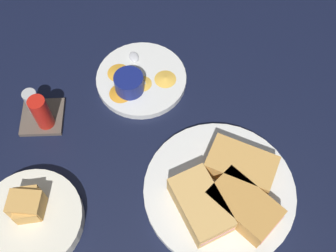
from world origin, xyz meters
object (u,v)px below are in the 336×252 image
(sandwich_half_far, at_px, (244,206))
(ramekin_dark_sauce, at_px, (248,167))
(plate_sandwich_main, at_px, (219,191))
(plate_chips_companion, at_px, (141,79))
(spoon_by_gravy_ramekin, at_px, (136,61))
(sandwich_half_near, at_px, (200,205))
(sandwich_half_extra, at_px, (241,166))
(spoon_by_dark_ramekin, at_px, (228,189))
(bread_basket_rear, at_px, (31,218))
(ramekin_light_gravy, at_px, (129,83))
(condiment_caddy, at_px, (40,112))

(sandwich_half_far, height_order, ramekin_dark_sauce, sandwich_half_far)
(plate_sandwich_main, bearing_deg, ramekin_dark_sauce, -57.20)
(plate_chips_companion, relative_size, spoon_by_gravy_ramekin, 2.09)
(sandwich_half_far, bearing_deg, plate_sandwich_main, 41.80)
(spoon_by_gravy_ramekin, bearing_deg, sandwich_half_near, -161.16)
(sandwich_half_extra, relative_size, ramekin_dark_sauce, 2.16)
(spoon_by_dark_ramekin, height_order, spoon_by_gravy_ramekin, same)
(spoon_by_dark_ramekin, distance_m, bread_basket_rear, 0.38)
(sandwich_half_far, bearing_deg, ramekin_light_gravy, 36.75)
(plate_sandwich_main, xyz_separation_m, sandwich_half_extra, (0.04, -0.04, 0.03))
(bread_basket_rear, xyz_separation_m, condiment_caddy, (0.23, 0.01, 0.01))
(sandwich_half_near, relative_size, spoon_by_gravy_ramekin, 1.52)
(sandwich_half_far, distance_m, spoon_by_dark_ramekin, 0.05)
(ramekin_dark_sauce, distance_m, condiment_caddy, 0.45)
(plate_sandwich_main, relative_size, spoon_by_gravy_ramekin, 3.03)
(sandwich_half_extra, bearing_deg, bread_basket_rear, 101.47)
(sandwich_half_extra, relative_size, spoon_by_gravy_ramekin, 1.52)
(sandwich_half_far, height_order, spoon_by_gravy_ramekin, sandwich_half_far)
(ramekin_light_gravy, height_order, spoon_by_gravy_ramekin, ramekin_light_gravy)
(ramekin_light_gravy, distance_m, bread_basket_rear, 0.34)
(plate_sandwich_main, height_order, ramekin_dark_sauce, ramekin_dark_sauce)
(ramekin_light_gravy, bearing_deg, spoon_by_gravy_ramekin, -9.83)
(sandwich_half_near, bearing_deg, sandwich_half_far, -93.20)
(sandwich_half_far, relative_size, ramekin_dark_sauce, 2.10)
(sandwich_half_near, distance_m, ramekin_light_gravy, 0.31)
(sandwich_half_far, relative_size, sandwich_half_extra, 0.97)
(plate_chips_companion, bearing_deg, ramekin_dark_sauce, -139.12)
(sandwich_half_extra, bearing_deg, ramekin_light_gravy, 46.56)
(plate_sandwich_main, xyz_separation_m, ramekin_light_gravy, (0.25, 0.18, 0.03))
(plate_chips_companion, bearing_deg, sandwich_half_far, -149.31)
(plate_sandwich_main, height_order, bread_basket_rear, bread_basket_rear)
(ramekin_dark_sauce, bearing_deg, sandwich_half_extra, 84.28)
(plate_chips_companion, bearing_deg, spoon_by_gravy_ramekin, 16.53)
(spoon_by_dark_ramekin, xyz_separation_m, condiment_caddy, (0.18, 0.38, 0.01))
(ramekin_dark_sauce, relative_size, condiment_caddy, 0.73)
(ramekin_dark_sauce, height_order, plate_chips_companion, ramekin_dark_sauce)
(plate_chips_companion, bearing_deg, plate_sandwich_main, -151.29)
(ramekin_dark_sauce, bearing_deg, spoon_by_gravy_ramekin, 37.90)
(bread_basket_rear, bearing_deg, spoon_by_dark_ramekin, -83.43)
(sandwich_half_far, bearing_deg, ramekin_dark_sauce, -13.34)
(sandwich_half_extra, height_order, spoon_by_dark_ramekin, sandwich_half_extra)
(plate_sandwich_main, distance_m, sandwich_half_extra, 0.07)
(sandwich_half_near, distance_m, sandwich_half_extra, 0.11)
(ramekin_dark_sauce, xyz_separation_m, plate_chips_companion, (0.24, 0.21, -0.03))
(sandwich_half_near, bearing_deg, plate_chips_companion, 19.16)
(sandwich_half_near, relative_size, sandwich_half_extra, 1.00)
(plate_sandwich_main, bearing_deg, bread_basket_rear, 96.94)
(ramekin_light_gravy, relative_size, condiment_caddy, 0.69)
(sandwich_half_far, distance_m, plate_chips_companion, 0.37)
(ramekin_dark_sauce, height_order, spoon_by_gravy_ramekin, ramekin_dark_sauce)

